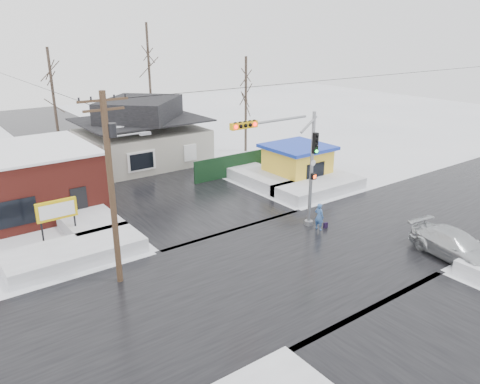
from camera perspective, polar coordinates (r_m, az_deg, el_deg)
ground at (r=24.63m, az=6.55°, el=-8.47°), size 120.00×120.00×0.00m
road_ns at (r=24.62m, az=6.55°, el=-8.45°), size 10.00×120.00×0.02m
road_ew at (r=24.62m, az=6.55°, el=-8.45°), size 120.00×10.00×0.02m
snowbank_nw at (r=26.01m, az=-19.50°, el=-6.97°), size 7.00×3.00×0.80m
snowbank_ne at (r=34.92m, az=9.66°, el=0.63°), size 7.00×3.00×0.80m
snowbank_nside_w at (r=30.94m, az=-18.84°, el=-2.65°), size 3.00×8.00×0.80m
snowbank_nside_e at (r=37.14m, az=1.98°, el=2.04°), size 3.00×8.00×0.80m
traffic_signal at (r=26.55m, az=6.45°, el=4.15°), size 6.05×0.68×7.00m
utility_pole at (r=21.49m, az=-15.33°, el=1.51°), size 3.15×0.44×9.00m
marquee_sign at (r=27.66m, az=-21.44°, el=-2.19°), size 2.20×0.21×2.55m
house at (r=42.36m, az=-11.90°, el=6.91°), size 10.40×8.40×5.76m
kiosk at (r=36.97m, az=6.98°, el=3.54°), size 4.60×4.60×2.88m
fence at (r=38.24m, az=-0.46°, el=3.34°), size 8.00×0.12×1.80m
tree_far_left at (r=43.34m, az=-22.13°, el=13.37°), size 3.00×3.00×10.00m
tree_far_mid at (r=48.60m, az=-11.18°, el=16.77°), size 3.00×3.00×12.00m
tree_far_right at (r=45.06m, az=0.73°, el=13.89°), size 3.00×3.00×9.00m
pedestrian at (r=28.24m, az=9.62°, el=-3.01°), size 0.50×0.67×1.66m
car at (r=26.92m, az=24.80°, el=-6.00°), size 2.75×5.30×1.47m
shopping_bag at (r=28.77m, az=10.38°, el=-4.04°), size 0.29×0.14×0.35m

